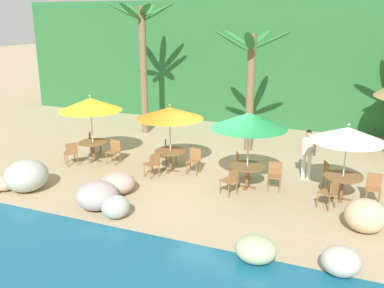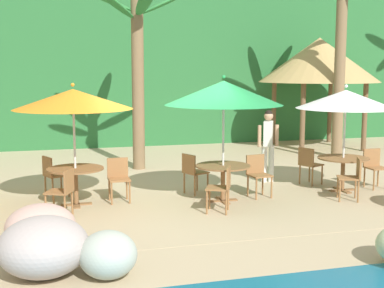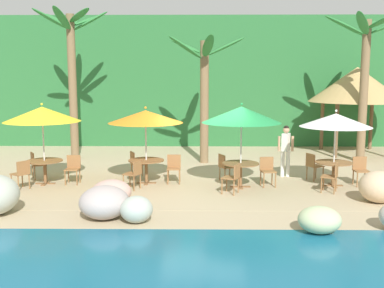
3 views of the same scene
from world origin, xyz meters
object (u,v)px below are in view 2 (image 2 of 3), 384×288
(umbrella_white, at_px, (346,99))
(chair_white_left, at_px, (353,176))
(dining_table_white, at_px, (343,163))
(umbrella_green, at_px, (224,93))
(chair_orange_inland, at_px, (53,173))
(chair_green_inland, at_px, (193,171))
(dining_table_orange, at_px, (75,174))
(waiter_in_white, at_px, (268,140))
(chair_orange_seaward, at_px, (119,176))
(palapa_hut, at_px, (319,60))
(chair_white_inland, at_px, (309,163))
(palm_tree_second, at_px, (136,49))
(chair_green_left, at_px, (223,186))
(umbrella_orange, at_px, (73,99))
(dining_table_green, at_px, (223,171))
(chair_orange_left, at_px, (63,189))
(chair_white_seaward, at_px, (374,165))
(palm_tree_third, at_px, (341,29))
(chair_green_seaward, at_px, (258,172))

(umbrella_white, distance_m, chair_white_left, 1.72)
(dining_table_white, bearing_deg, umbrella_green, -176.28)
(chair_orange_inland, xyz_separation_m, chair_green_inland, (2.87, -0.47, 0.00))
(dining_table_orange, height_order, waiter_in_white, waiter_in_white)
(chair_orange_seaward, xyz_separation_m, palapa_hut, (7.42, 5.58, 2.40))
(chair_white_inland, bearing_deg, palm_tree_second, 138.81)
(chair_green_left, height_order, chair_white_left, same)
(chair_orange_seaward, xyz_separation_m, umbrella_white, (4.84, -0.38, 1.49))
(umbrella_orange, xyz_separation_m, dining_table_orange, (-0.00, 0.00, -1.46))
(umbrella_green, distance_m, umbrella_white, 2.83)
(umbrella_green, distance_m, dining_table_green, 1.57)
(chair_orange_left, distance_m, chair_white_left, 5.69)
(chair_white_seaward, height_order, palapa_hut, palapa_hut)
(chair_green_left, xyz_separation_m, waiter_in_white, (1.88, 2.29, 0.47))
(chair_orange_left, height_order, palm_tree_third, palm_tree_third)
(umbrella_white, distance_m, palm_tree_second, 5.51)
(chair_orange_inland, relative_size, chair_green_inland, 1.00)
(chair_green_left, height_order, umbrella_white, umbrella_white)
(chair_orange_seaward, xyz_separation_m, dining_table_green, (2.02, -0.57, 0.10))
(chair_orange_seaward, distance_m, chair_green_seaward, 2.88)
(dining_table_white, relative_size, chair_white_seaward, 1.26)
(chair_white_inland, distance_m, palm_tree_second, 5.28)
(dining_table_orange, relative_size, chair_white_seaward, 1.26)
(chair_white_inland, bearing_deg, dining_table_white, -59.23)
(chair_orange_left, xyz_separation_m, chair_green_inland, (2.70, 1.09, 0.00))
(dining_table_orange, xyz_separation_m, palapa_hut, (8.27, 5.67, 2.30))
(chair_orange_seaward, height_order, dining_table_white, chair_orange_seaward)
(umbrella_orange, relative_size, chair_white_inland, 2.74)
(chair_orange_left, bearing_deg, chair_green_left, -9.18)
(umbrella_orange, xyz_separation_m, palm_tree_third, (7.86, 3.69, 1.70))
(umbrella_orange, xyz_separation_m, dining_table_white, (5.69, -0.28, -1.46))
(chair_white_left, bearing_deg, umbrella_white, 72.19)
(chair_green_inland, relative_size, waiter_in_white, 0.51)
(dining_table_orange, relative_size, waiter_in_white, 0.65)
(chair_green_seaward, height_order, chair_green_left, same)
(dining_table_orange, xyz_separation_m, chair_orange_inland, (-0.43, 0.74, -0.10))
(umbrella_green, bearing_deg, palm_tree_second, 105.13)
(palm_tree_second, bearing_deg, palm_tree_third, 2.14)
(chair_orange_seaward, xyz_separation_m, chair_orange_inland, (-1.28, 0.64, 0.00))
(chair_orange_left, relative_size, palm_tree_second, 0.18)
(chair_white_seaward, bearing_deg, dining_table_orange, 178.43)
(chair_green_seaward, xyz_separation_m, palm_tree_third, (4.16, 3.95, 3.26))
(dining_table_green, xyz_separation_m, chair_white_inland, (2.38, 0.92, -0.10))
(dining_table_orange, bearing_deg, chair_white_inland, 4.90)
(chair_white_seaward, distance_m, palm_tree_second, 6.53)
(palm_tree_second, distance_m, palapa_hut, 6.83)
(chair_orange_inland, xyz_separation_m, chair_green_left, (3.02, -2.02, 0.00))
(dining_table_orange, height_order, palm_tree_second, palm_tree_second)
(chair_green_inland, relative_size, chair_white_inland, 1.00)
(chair_orange_seaward, xyz_separation_m, chair_white_left, (4.58, -1.20, 0.00))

